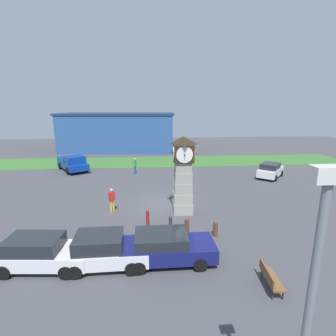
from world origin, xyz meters
TOP-DOWN VIEW (x-y plane):
  - ground_plane at (0.00, 0.00)m, footprint 85.86×85.86m
  - clock_tower at (1.34, -1.60)m, footprint 1.76×1.81m
  - bollard_near_tower at (-1.13, -3.58)m, footprint 0.20×0.20m
  - bollard_mid_row at (0.24, -4.34)m, footprint 0.22×0.22m
  - bollard_far_row at (1.18, -4.78)m, footprint 0.28×0.28m
  - bollard_end_row at (2.78, -5.24)m, footprint 0.28×0.28m
  - car_navy_sedan at (-6.10, -7.61)m, footprint 4.54×2.13m
  - car_near_tower at (-3.18, -7.63)m, footprint 4.02×2.09m
  - car_by_building at (-0.24, -7.52)m, footprint 4.53×2.11m
  - car_silver_hatch at (11.77, 6.87)m, footprint 3.84×4.07m
  - pickup_truck at (-9.82, 11.61)m, footprint 4.57×5.51m
  - bench at (3.90, -9.82)m, footprint 0.67×1.64m
  - pedestrian_crossing_lot at (-2.51, 9.57)m, footprint 0.33×0.45m
  - pedestrian_by_cars at (-3.65, -1.14)m, footprint 0.46×0.43m
  - street_lamp_near_road at (1.46, -15.59)m, footprint 0.50×0.24m
  - warehouse_blue_far at (-5.98, 25.77)m, footprint 19.20×9.46m
  - grass_verge_far at (-0.09, 15.74)m, footprint 51.51×6.94m

SIDE VIEW (x-z plane):
  - ground_plane at x=0.00m, z-range 0.00..0.00m
  - grass_verge_far at x=-0.09m, z-range 0.00..0.04m
  - bollard_end_row at x=2.78m, z-range 0.01..0.94m
  - bollard_mid_row at x=0.24m, z-range 0.01..0.96m
  - bollard_far_row at x=1.18m, z-range 0.01..1.00m
  - bench at x=3.90m, z-range 0.07..0.97m
  - bollard_near_tower at x=-1.13m, z-range 0.01..1.06m
  - car_by_building at x=-0.24m, z-range 0.02..1.51m
  - car_navy_sedan at x=-6.10m, z-range 0.01..1.55m
  - car_near_tower at x=-3.18m, z-range 0.01..1.58m
  - car_silver_hatch at x=11.77m, z-range 0.01..1.58m
  - pickup_truck at x=-9.82m, z-range 0.01..1.86m
  - pedestrian_by_cars at x=-3.65m, z-range 0.13..1.86m
  - pedestrian_crossing_lot at x=-2.51m, z-range 0.14..1.90m
  - clock_tower at x=1.34m, z-range 0.09..5.51m
  - warehouse_blue_far at x=-5.98m, z-range 0.01..6.22m
  - street_lamp_near_road at x=1.46m, z-range 0.50..7.11m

